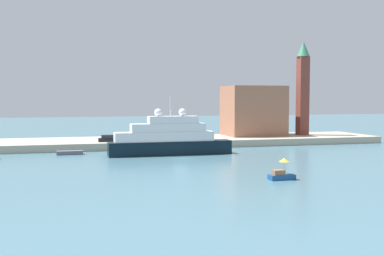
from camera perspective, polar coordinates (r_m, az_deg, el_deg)
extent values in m
plane|color=slate|center=(87.42, -1.35, -3.70)|extent=(400.00, 400.00, 0.00)
cube|color=#ADA38E|center=(111.95, -4.48, -1.68)|extent=(110.00, 18.70, 1.63)
cube|color=black|center=(93.09, -2.60, -2.42)|extent=(24.26, 3.62, 2.70)
cube|color=white|center=(92.62, -3.34, -1.03)|extent=(19.41, 3.33, 1.86)
cube|color=white|center=(92.65, -2.90, 0.05)|extent=(14.56, 3.04, 1.61)
cube|color=white|center=(92.78, -2.32, 1.00)|extent=(9.70, 2.75, 1.44)
cylinder|color=silver|center=(92.58, -2.62, 2.67)|extent=(0.16, 0.16, 3.99)
sphere|color=white|center=(93.17, -1.16, 1.91)|extent=(1.48, 1.48, 1.48)
sphere|color=white|center=(92.11, -4.09, 1.88)|extent=(1.48, 1.48, 1.48)
cube|color=navy|center=(66.24, 10.73, -5.83)|extent=(3.55, 1.63, 0.69)
cube|color=#8C6647|center=(65.90, 10.32, -5.26)|extent=(1.56, 1.31, 0.68)
cylinder|color=#B2B2B2|center=(66.21, 11.02, -4.76)|extent=(0.06, 0.06, 1.75)
cone|color=gold|center=(66.05, 11.03, -3.79)|extent=(1.47, 1.47, 0.51)
cube|color=#595966|center=(96.55, -14.48, -2.89)|extent=(5.04, 1.75, 0.76)
cube|color=#9E664C|center=(121.64, 7.38, 2.07)|extent=(14.29, 11.26, 12.55)
cube|color=brown|center=(125.25, 13.16, 3.78)|extent=(2.54, 2.54, 20.10)
cone|color=#387A5B|center=(125.87, 13.24, 9.25)|extent=(3.31, 3.31, 3.90)
cube|color=black|center=(105.02, -10.05, -1.41)|extent=(4.28, 1.82, 0.81)
cube|color=#262D33|center=(104.93, -10.17, -1.00)|extent=(2.57, 1.64, 0.70)
cylinder|color=#334C8C|center=(107.67, -7.22, -1.09)|extent=(0.36, 0.36, 1.41)
sphere|color=tan|center=(107.61, -7.22, -0.65)|extent=(0.24, 0.24, 0.24)
cylinder|color=black|center=(103.84, -4.06, -1.44)|extent=(0.42, 0.42, 0.72)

